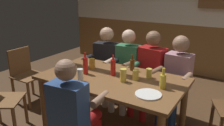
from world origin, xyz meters
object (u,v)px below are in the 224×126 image
at_px(pint_glass_3, 80,75).
at_px(pint_glass_5, 123,75).
at_px(person_3, 176,75).
at_px(chair_empty_far_end, 26,73).
at_px(person_4, 74,109).
at_px(person_1, 126,66).
at_px(person_0, 105,61).
at_px(pint_glass_1, 92,63).
at_px(dining_table, 112,85).
at_px(pint_glass_2, 136,75).
at_px(pint_glass_4, 64,71).
at_px(bottle_1, 113,67).
at_px(person_2, 149,69).
at_px(bottle_2, 163,81).
at_px(plate_0, 148,94).
at_px(pint_glass_0, 149,73).
at_px(bottle_0, 85,65).
at_px(bottle_3, 132,64).

xyz_separation_m(pint_glass_3, pint_glass_5, (0.43, 0.25, 0.00)).
bearing_deg(person_3, chair_empty_far_end, 21.67).
bearing_deg(person_4, person_1, 92.09).
height_order(chair_empty_far_end, pint_glass_5, pint_glass_5).
relative_size(person_0, pint_glass_1, 8.85).
bearing_deg(pint_glass_1, pint_glass_3, -70.62).
relative_size(person_1, pint_glass_5, 7.73).
relative_size(person_0, person_3, 1.01).
height_order(person_4, pint_glass_3, person_4).
distance_m(dining_table, pint_glass_3, 0.43).
bearing_deg(pint_glass_2, pint_glass_4, -155.76).
height_order(chair_empty_far_end, pint_glass_4, pint_glass_4).
bearing_deg(bottle_1, pint_glass_3, -121.69).
bearing_deg(pint_glass_3, bottle_1, 58.31).
bearing_deg(person_2, bottle_2, 132.29).
relative_size(plate_0, pint_glass_2, 2.19).
distance_m(bottle_1, pint_glass_1, 0.39).
relative_size(chair_empty_far_end, pint_glass_0, 7.62).
bearing_deg(pint_glass_3, chair_empty_far_end, 167.78).
distance_m(dining_table, bottle_0, 0.42).
bearing_deg(pint_glass_0, bottle_2, -40.81).
bearing_deg(person_3, person_0, 3.55).
xyz_separation_m(pint_glass_1, pint_glass_2, (0.69, -0.06, -0.01)).
height_order(dining_table, chair_empty_far_end, chair_empty_far_end).
xyz_separation_m(bottle_0, pint_glass_1, (-0.06, 0.22, -0.04)).
xyz_separation_m(person_4, pint_glass_0, (0.40, 0.94, 0.16)).
bearing_deg(person_2, person_1, 11.94).
distance_m(dining_table, bottle_2, 0.67).
relative_size(pint_glass_0, pint_glass_5, 0.73).
relative_size(person_1, bottle_1, 4.55).
bearing_deg(person_1, bottle_2, 136.71).
xyz_separation_m(person_4, chair_empty_far_end, (-1.66, 0.72, -0.18)).
relative_size(bottle_0, pint_glass_2, 2.23).
bearing_deg(pint_glass_1, person_1, 69.60).
bearing_deg(bottle_2, dining_table, -179.44).
bearing_deg(person_4, pint_glass_3, 115.21).
xyz_separation_m(person_1, plate_0, (0.77, -0.94, 0.10)).
xyz_separation_m(plate_0, bottle_1, (-0.60, 0.29, 0.10)).
distance_m(person_1, chair_empty_far_end, 1.65).
xyz_separation_m(person_1, chair_empty_far_end, (-1.48, -0.71, -0.19)).
xyz_separation_m(pint_glass_2, pint_glass_5, (-0.10, -0.13, 0.02)).
height_order(bottle_3, pint_glass_1, bottle_3).
bearing_deg(chair_empty_far_end, person_0, 123.96).
relative_size(person_1, pint_glass_4, 8.57).
bearing_deg(bottle_3, pint_glass_3, -117.62).
bearing_deg(person_4, pint_glass_5, 68.36).
distance_m(bottle_0, pint_glass_4, 0.28).
bearing_deg(person_4, dining_table, 84.04).
relative_size(pint_glass_3, pint_glass_4, 1.06).
bearing_deg(pint_glass_2, person_1, 126.98).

